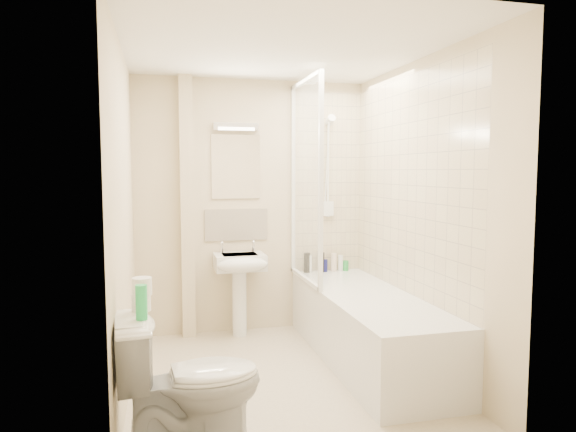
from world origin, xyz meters
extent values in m
plane|color=beige|center=(0.00, 0.00, 0.00)|extent=(2.50, 2.50, 0.00)
cube|color=beige|center=(0.00, 1.25, 1.20)|extent=(2.20, 0.02, 2.40)
cube|color=beige|center=(-1.10, 0.00, 1.20)|extent=(0.02, 2.50, 2.40)
cube|color=beige|center=(1.10, 0.00, 1.20)|extent=(0.02, 2.50, 2.40)
cube|color=white|center=(0.00, 0.00, 2.40)|extent=(2.20, 2.50, 0.02)
cube|color=beige|center=(0.75, 1.24, 1.42)|extent=(0.70, 0.01, 1.75)
cube|color=beige|center=(1.09, 0.20, 1.42)|extent=(0.01, 2.10, 1.75)
cube|color=beige|center=(-0.62, 1.19, 1.20)|extent=(0.12, 0.12, 2.40)
cube|color=beige|center=(-0.16, 1.24, 1.03)|extent=(0.60, 0.02, 0.30)
cube|color=white|center=(-0.16, 1.24, 1.58)|extent=(0.46, 0.01, 0.60)
cube|color=silver|center=(-0.16, 1.22, 1.95)|extent=(0.42, 0.07, 0.07)
cube|color=white|center=(0.75, 0.20, 0.28)|extent=(0.70, 2.10, 0.55)
cube|color=white|center=(0.75, 0.20, 0.49)|extent=(0.56, 1.96, 0.05)
cube|color=white|center=(0.40, 0.80, 1.45)|extent=(0.01, 0.90, 1.80)
cube|color=white|center=(0.40, 1.23, 1.45)|extent=(0.04, 0.04, 1.80)
cube|color=white|center=(0.40, 0.35, 1.45)|extent=(0.04, 0.04, 1.80)
cube|color=white|center=(0.40, 0.80, 2.33)|extent=(0.04, 0.90, 0.04)
cube|color=white|center=(0.40, 0.80, 0.57)|extent=(0.04, 0.90, 0.03)
cylinder|color=white|center=(0.75, 1.22, 1.55)|extent=(0.02, 0.02, 0.90)
cylinder|color=white|center=(0.75, 1.22, 1.10)|extent=(0.05, 0.05, 0.02)
cylinder|color=white|center=(0.75, 1.22, 2.00)|extent=(0.05, 0.05, 0.02)
cylinder|color=white|center=(0.75, 1.15, 2.03)|extent=(0.08, 0.11, 0.11)
cube|color=white|center=(0.75, 1.21, 1.17)|extent=(0.10, 0.05, 0.14)
cylinder|color=white|center=(0.73, 1.19, 1.60)|extent=(0.01, 0.13, 0.84)
cylinder|color=white|center=(-0.16, 1.08, 0.31)|extent=(0.13, 0.13, 0.62)
cube|color=white|center=(-0.16, 1.05, 0.71)|extent=(0.46, 0.35, 0.14)
ellipsoid|color=white|center=(-0.16, 0.88, 0.71)|extent=(0.46, 0.19, 0.14)
cube|color=silver|center=(-0.16, 1.05, 0.76)|extent=(0.32, 0.23, 0.04)
cylinder|color=white|center=(-0.31, 1.16, 0.82)|extent=(0.03, 0.03, 0.10)
cylinder|color=white|center=(-0.01, 1.16, 0.82)|extent=(0.03, 0.03, 0.10)
sphere|color=white|center=(-0.31, 1.16, 0.87)|extent=(0.04, 0.04, 0.04)
sphere|color=white|center=(-0.01, 1.16, 0.87)|extent=(0.04, 0.04, 0.04)
cylinder|color=black|center=(0.52, 1.16, 0.65)|extent=(0.06, 0.06, 0.19)
cylinder|color=white|center=(0.55, 1.16, 0.63)|extent=(0.05, 0.05, 0.17)
cylinder|color=black|center=(0.67, 1.16, 0.65)|extent=(0.06, 0.06, 0.19)
cylinder|color=#131456|center=(0.71, 1.16, 0.61)|extent=(0.05, 0.05, 0.12)
cylinder|color=beige|center=(0.80, 1.16, 0.64)|extent=(0.06, 0.06, 0.18)
cylinder|color=white|center=(0.87, 1.16, 0.63)|extent=(0.05, 0.05, 0.16)
cylinder|color=green|center=(0.92, 1.16, 0.60)|extent=(0.06, 0.06, 0.10)
imported|color=white|center=(-0.72, -0.85, 0.39)|extent=(0.57, 0.84, 0.78)
cylinder|color=white|center=(-0.97, -0.76, 0.83)|extent=(0.10, 0.10, 0.09)
cylinder|color=white|center=(-0.96, -0.78, 0.92)|extent=(0.10, 0.10, 0.09)
cylinder|color=#2ACC62|center=(-0.96, -0.93, 0.87)|extent=(0.06, 0.06, 0.18)
camera|label=1|loc=(-0.86, -3.59, 1.54)|focal=32.00mm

